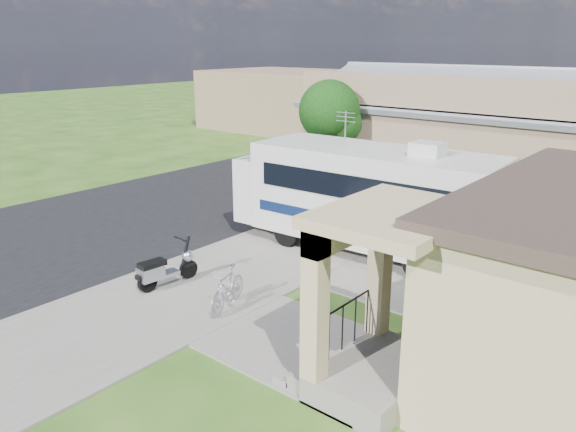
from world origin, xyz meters
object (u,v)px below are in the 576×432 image
Objects in this scene: scooter at (164,269)px; bicycle at (227,291)px; van at (397,133)px; garden_hose at (363,344)px; pickup_truck at (337,157)px; motorhome at (364,194)px; shrub at (462,272)px.

bicycle is (2.08, 0.18, -0.03)m from scooter.
van reaches higher than garden_hose.
van is 17.52× the size of garden_hose.
garden_hose is (5.42, 0.74, -0.43)m from scooter.
pickup_truck reaches higher than garden_hose.
garden_hose is (3.03, -4.73, -1.65)m from motorhome.
van is at bearing 108.88° from scooter.
motorhome is 3.12× the size of shrub.
scooter reaches higher than bicycle.
shrub is (4.16, -2.70, -0.42)m from motorhome.
van reaches higher than bicycle.
motorhome is 1.44× the size of pickup_truck.
garden_hose is at bearing -52.87° from van.
pickup_truck is 15.73× the size of garden_hose.
bicycle is 4.54× the size of garden_hose.
van is (-7.22, 20.77, 0.42)m from bicycle.
pickup_truck is at bearing 112.18° from scooter.
bicycle is 0.26× the size of van.
motorhome is 4.57× the size of scooter.
motorhome is at bearing 67.93° from bicycle.
shrub reaches higher than garden_hose.
shrub reaches higher than bicycle.
scooter is (-2.39, -5.47, -1.22)m from motorhome.
shrub is 1.60× the size of bicycle.
shrub is 5.22m from bicycle.
motorhome is 1.29× the size of van.
van is (-11.68, 18.19, -0.41)m from shrub.
garden_hose is at bearing 115.24° from pickup_truck.
shrub is 7.15m from scooter.
shrub is at bearing 123.30° from pickup_truck.
bicycle is at bearing -96.36° from motorhome.
scooter is 4.96× the size of garden_hose.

